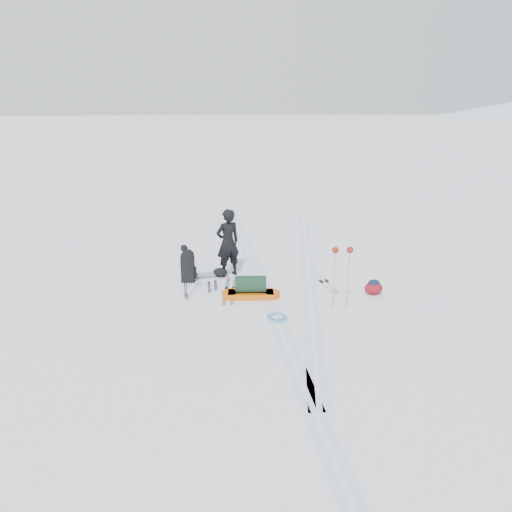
% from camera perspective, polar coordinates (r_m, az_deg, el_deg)
% --- Properties ---
extents(ground, '(200.00, 200.00, 0.00)m').
position_cam_1_polar(ground, '(12.56, 1.12, -4.37)').
color(ground, white).
rests_on(ground, ground).
extents(snow_hill_backdrop, '(359.50, 192.00, 162.45)m').
position_cam_1_polar(snow_hill_backdrop, '(136.57, 25.81, -16.51)').
color(snow_hill_backdrop, white).
rests_on(snow_hill_backdrop, ground).
extents(ski_tracks, '(3.38, 17.97, 0.01)m').
position_cam_1_polar(ski_tracks, '(13.43, 3.40, -2.84)').
color(ski_tracks, silver).
rests_on(ski_tracks, ground).
extents(skier, '(0.81, 0.70, 1.87)m').
position_cam_1_polar(skier, '(13.55, -3.24, 1.52)').
color(skier, black).
rests_on(skier, ground).
extents(pulk_sled, '(1.46, 0.52, 0.55)m').
position_cam_1_polar(pulk_sled, '(12.31, -0.60, -3.81)').
color(pulk_sled, '#DC5F0C').
rests_on(pulk_sled, ground).
extents(expedition_rucksack, '(0.93, 0.51, 0.88)m').
position_cam_1_polar(expedition_rucksack, '(13.38, -7.53, -1.23)').
color(expedition_rucksack, black).
rests_on(expedition_rucksack, ground).
extents(ski_poles_black, '(0.17, 0.17, 1.38)m').
position_cam_1_polar(ski_poles_black, '(12.03, -8.21, 0.14)').
color(ski_poles_black, black).
rests_on(ski_poles_black, ground).
extents(ski_poles_silver, '(0.49, 0.16, 1.52)m').
position_cam_1_polar(ski_poles_silver, '(11.46, 9.83, -0.13)').
color(ski_poles_silver, '#B2B6BA').
rests_on(ski_poles_silver, ground).
extents(touring_skis_grey, '(0.42, 1.87, 0.07)m').
position_cam_1_polar(touring_skis_grey, '(12.80, -3.00, -3.87)').
color(touring_skis_grey, '#96989E').
rests_on(touring_skis_grey, ground).
extents(touring_skis_white, '(0.52, 1.59, 0.06)m').
position_cam_1_polar(touring_skis_white, '(13.43, 7.77, -2.95)').
color(touring_skis_white, silver).
rests_on(touring_skis_white, ground).
extents(rope_coil, '(0.53, 0.53, 0.06)m').
position_cam_1_polar(rope_coil, '(11.27, 2.43, -6.99)').
color(rope_coil, '#59B2D8').
rests_on(rope_coil, ground).
extents(small_daypack, '(0.49, 0.39, 0.39)m').
position_cam_1_polar(small_daypack, '(12.83, 13.30, -3.49)').
color(small_daypack, maroon).
rests_on(small_daypack, ground).
extents(thermos_pair, '(0.24, 0.21, 0.28)m').
position_cam_1_polar(thermos_pair, '(12.74, -5.03, -3.48)').
color(thermos_pair, '#4F5156').
rests_on(thermos_pair, ground).
extents(stuff_sack, '(0.43, 0.35, 0.25)m').
position_cam_1_polar(stuff_sack, '(13.71, -4.12, -1.87)').
color(stuff_sack, black).
rests_on(stuff_sack, ground).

